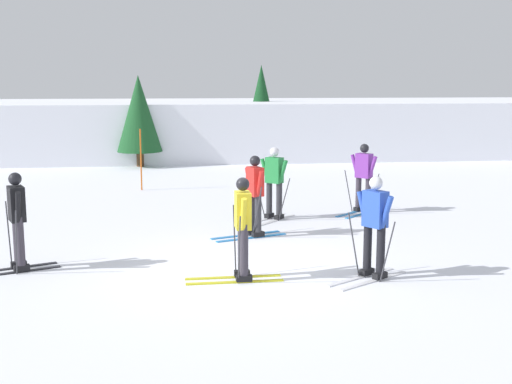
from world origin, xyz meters
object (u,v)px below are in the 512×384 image
Objects in this scene: skier_red at (255,193)px; conifer_far_right at (261,103)px; skier_black at (17,218)px; skier_yellow at (242,226)px; skier_green at (274,181)px; trail_marker_pole at (141,160)px; skier_blue at (374,224)px; conifer_far_left at (139,114)px; skier_purple at (363,176)px.

conifer_far_right is (2.16, 15.56, 1.35)m from skier_red.
skier_yellow is at bearing -15.35° from skier_black.
skier_red is at bearing 25.13° from skier_black.
skier_yellow is 3.92m from skier_black.
conifer_far_right is (2.73, 18.64, 1.35)m from skier_yellow.
skier_black is 1.00× the size of skier_green.
trail_marker_pole is (1.70, 8.38, -0.00)m from skier_black.
conifer_far_left reaches higher than skier_blue.
conifer_far_right reaches higher than skier_blue.
skier_black is at bearing -110.29° from conifer_far_right.
skier_black and skier_green have the same top height.
skier_black and skier_blue have the same top height.
conifer_far_right reaches higher than skier_purple.
conifer_far_left is at bearing 84.32° from skier_black.
skier_blue is (1.60, -3.22, 0.00)m from skier_red.
trail_marker_pole is 0.53× the size of conifer_far_left.
conifer_far_right is (4.80, 9.22, 1.35)m from trail_marker_pole.
conifer_far_right is at bearing 35.13° from conifer_far_left.
skier_red is 3.60m from skier_blue.
skier_yellow is 9.64m from trail_marker_pole.
conifer_far_left is (-4.56, 15.18, 1.08)m from skier_blue.
trail_marker_pole is (-4.25, 9.56, -0.00)m from skier_blue.
skier_green is 14.02m from conifer_far_right.
skier_blue is at bearing -66.04° from trail_marker_pole.
skier_green is at bearing 75.50° from skier_yellow.
skier_blue is 18.84m from conifer_far_right.
skier_red is 6.87m from trail_marker_pole.
skier_yellow is at bearing -98.32° from conifer_far_right.
trail_marker_pole reaches higher than skier_red.
conifer_far_left is 0.88× the size of conifer_far_right.
skier_yellow is 1.00× the size of skier_black.
conifer_far_right reaches higher than skier_black.
skier_purple is 1.00× the size of skier_black.
skier_yellow and skier_red have the same top height.
skier_red is at bearing 79.52° from skier_yellow.
skier_red is 0.44× the size of conifer_far_right.
skier_red is 0.94× the size of trail_marker_pole.
skier_yellow is 0.44× the size of conifer_far_right.
conifer_far_left reaches higher than skier_black.
skier_purple is at bearing 13.52° from skier_green.
skier_green is at bearing 100.86° from skier_blue.
trail_marker_pole is (-5.63, 4.10, -0.00)m from skier_purple.
conifer_far_left reaches higher than skier_yellow.
trail_marker_pole is 10.49m from conifer_far_right.
skier_green and skier_blue have the same top height.
skier_purple and skier_yellow have the same top height.
skier_blue is (5.95, -1.18, -0.00)m from skier_black.
skier_purple is 2.39m from skier_green.
conifer_far_left is at bearing 93.16° from trail_marker_pole.
skier_black is 18.81m from conifer_far_right.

